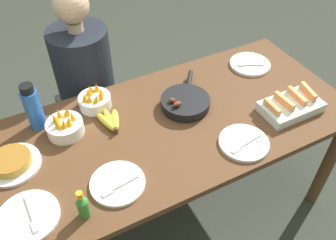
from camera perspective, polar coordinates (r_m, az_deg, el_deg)
The scene contains 15 objects.
ground_plane at distance 2.36m, azimuth 0.00°, elevation -14.25°, with size 14.00×14.00×0.00m, color #383D33.
dining_table at distance 1.82m, azimuth 0.00°, elevation -2.92°, with size 1.88×0.84×0.78m.
banana_bunch at distance 1.76m, azimuth -9.17°, elevation -0.17°, with size 0.12×0.19×0.04m.
melon_tray at distance 1.91m, azimuth 19.09°, elevation 2.20°, with size 0.31×0.18×0.09m.
skillet at distance 1.83m, azimuth 2.77°, elevation 2.88°, with size 0.29×0.34×0.08m.
frittata_plate_center at distance 1.70m, azimuth -23.80°, elevation -6.26°, with size 0.25×0.25×0.05m.
empty_plate_near_front at distance 1.52m, azimuth -21.55°, elevation -14.28°, with size 0.25×0.25×0.02m.
empty_plate_far_left at distance 1.52m, azimuth -8.08°, elevation -10.02°, with size 0.23×0.23×0.02m.
empty_plate_far_right at distance 2.18m, azimuth 13.00°, elevation 8.71°, with size 0.24×0.24×0.02m.
empty_plate_mid_edge at distance 1.69m, azimuth 12.06°, elevation -3.58°, with size 0.24×0.24×0.02m.
fruit_bowl_mango at distance 1.86m, azimuth -11.69°, elevation 3.15°, with size 0.16×0.16×0.11m.
fruit_bowl_citrus at distance 1.75m, azimuth -16.23°, elevation -0.93°, with size 0.17×0.17×0.12m.
water_bottle at distance 1.78m, azimuth -20.83°, elevation 1.88°, with size 0.08×0.08×0.25m.
hot_sauce_bottle at distance 1.42m, azimuth -13.51°, elevation -13.25°, with size 0.05×0.05×0.15m.
person_figure at distance 2.30m, azimuth -12.38°, elevation 2.80°, with size 0.37×0.37×1.27m.
Camera 1 is at (-0.57, -1.11, 2.00)m, focal length 38.00 mm.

